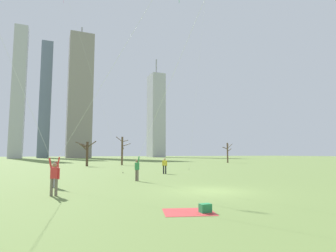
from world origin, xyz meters
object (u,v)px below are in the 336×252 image
at_px(bystander_far_off_by_trees, 165,165).
at_px(picnic_spot, 198,210).
at_px(kite_flyer_far_back_green, 84,122).
at_px(distant_kite_drifting_right_orange, 205,3).
at_px(kite_flyer_foreground_right_white, 149,140).
at_px(bare_tree_rightmost, 122,150).
at_px(kite_flyer_midfield_right_teal, 34,125).
at_px(distant_kite_low_near_trees_pink, 70,5).
at_px(bare_tree_right_of_center, 87,152).
at_px(bare_tree_left_of_center, 228,152).

bearing_deg(bystander_far_off_by_trees, picnic_spot, -108.72).
xyz_separation_m(kite_flyer_far_back_green, picnic_spot, (3.10, -8.44, -3.91)).
bearing_deg(picnic_spot, distant_kite_drifting_right_orange, 58.01).
height_order(kite_flyer_foreground_right_white, bare_tree_rightmost, kite_flyer_foreground_right_white).
xyz_separation_m(bystander_far_off_by_trees, picnic_spot, (-5.98, -17.64, -0.81)).
height_order(bystander_far_off_by_trees, picnic_spot, bystander_far_off_by_trees).
bearing_deg(kite_flyer_midfield_right_teal, distant_kite_low_near_trees_pink, 83.10).
distance_m(kite_flyer_midfield_right_teal, bare_tree_right_of_center, 32.93).
relative_size(bare_tree_right_of_center, bare_tree_rightmost, 0.80).
relative_size(kite_flyer_far_back_green, picnic_spot, 6.63).
xyz_separation_m(distant_kite_drifting_right_orange, bare_tree_right_of_center, (-11.34, 19.42, -18.36)).
xyz_separation_m(kite_flyer_midfield_right_teal, picnic_spot, (5.72, -6.28, -3.39)).
xyz_separation_m(kite_flyer_foreground_right_white, distant_kite_low_near_trees_pink, (-5.04, 14.78, 16.84)).
xyz_separation_m(bystander_far_off_by_trees, bare_tree_rightmost, (1.07, 22.84, 1.84)).
height_order(kite_flyer_far_back_green, picnic_spot, kite_flyer_far_back_green).
bearing_deg(kite_flyer_far_back_green, picnic_spot, -69.83).
height_order(kite_flyer_foreground_right_white, bystander_far_off_by_trees, kite_flyer_foreground_right_white).
xyz_separation_m(distant_kite_drifting_right_orange, picnic_spot, (-11.96, -19.16, -20.63)).
bearing_deg(bare_tree_rightmost, bare_tree_right_of_center, -163.51).
bearing_deg(bare_tree_rightmost, bare_tree_left_of_center, 6.00).
distance_m(bystander_far_off_by_trees, distant_kite_low_near_trees_pink, 22.36).
xyz_separation_m(kite_flyer_far_back_green, bare_tree_rightmost, (10.15, 32.05, -1.25)).
bearing_deg(bare_tree_left_of_center, distant_kite_drifting_right_orange, -129.68).
bearing_deg(bystander_far_off_by_trees, bare_tree_left_of_center, 44.56).
bearing_deg(kite_flyer_foreground_right_white, kite_flyer_midfield_right_teal, -153.70).
relative_size(picnic_spot, bare_tree_right_of_center, 0.51).
xyz_separation_m(distant_kite_drifting_right_orange, bare_tree_rightmost, (-4.91, 21.33, -17.98)).
bearing_deg(bare_tree_rightmost, distant_kite_low_near_trees_pink, -123.69).
height_order(kite_flyer_far_back_green, bare_tree_left_of_center, kite_flyer_far_back_green).
xyz_separation_m(kite_flyer_midfield_right_teal, bare_tree_left_of_center, (37.54, 36.80, -1.04)).
bearing_deg(bystander_far_off_by_trees, bare_tree_right_of_center, 104.36).
distance_m(distant_kite_drifting_right_orange, picnic_spot, 30.59).
bearing_deg(bare_tree_left_of_center, distant_kite_low_near_trees_pink, -152.44).
bearing_deg(bare_tree_left_of_center, bare_tree_right_of_center, -171.78).
height_order(bystander_far_off_by_trees, bare_tree_rightmost, bare_tree_rightmost).
distance_m(kite_flyer_far_back_green, bystander_far_off_by_trees, 13.29).
bearing_deg(bare_tree_rightmost, kite_flyer_midfield_right_teal, -110.48).
height_order(kite_flyer_midfield_right_teal, picnic_spot, kite_flyer_midfield_right_teal).
height_order(kite_flyer_far_back_green, distant_kite_low_near_trees_pink, distant_kite_low_near_trees_pink).
xyz_separation_m(bare_tree_left_of_center, bare_tree_rightmost, (-24.77, -2.60, 0.30)).
bearing_deg(kite_flyer_foreground_right_white, bystander_far_off_by_trees, 60.27).
bearing_deg(distant_kite_drifting_right_orange, kite_flyer_foreground_right_white, -138.30).
relative_size(distant_kite_drifting_right_orange, bare_tree_right_of_center, 5.64).
bearing_deg(bare_tree_left_of_center, picnic_spot, -126.44).
xyz_separation_m(kite_flyer_foreground_right_white, bystander_far_off_by_trees, (4.44, 7.77, -2.16)).
height_order(kite_flyer_far_back_green, distant_kite_drifting_right_orange, distant_kite_drifting_right_orange).
xyz_separation_m(bare_tree_left_of_center, bare_tree_right_of_center, (-31.20, -4.51, -0.08)).
bearing_deg(bystander_far_off_by_trees, bare_tree_rightmost, 87.31).
xyz_separation_m(distant_kite_low_near_trees_pink, bare_tree_left_of_center, (35.32, 18.43, -17.46)).
xyz_separation_m(kite_flyer_far_back_green, distant_kite_low_near_trees_pink, (-0.40, 16.22, 15.90)).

